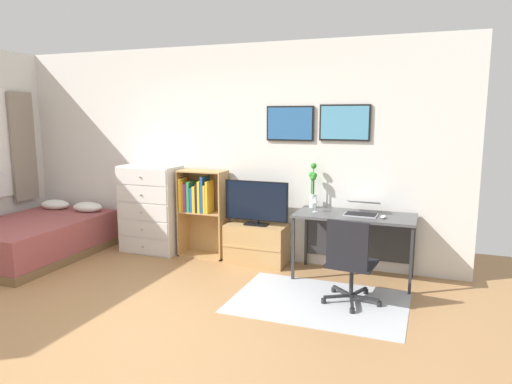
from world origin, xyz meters
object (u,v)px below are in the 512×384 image
(computer_mouse, at_px, (383,217))
(bamboo_vase, at_px, (313,187))
(bed, at_px, (36,238))
(television, at_px, (256,203))
(tv_stand, at_px, (257,244))
(dresser, at_px, (151,209))
(wine_glass, at_px, (315,200))
(bookshelf, at_px, (200,205))
(laptop, at_px, (362,209))
(desk, at_px, (356,224))
(office_chair, at_px, (350,260))

(computer_mouse, distance_m, bamboo_vase, 0.94)
(bed, distance_m, television, 2.94)
(tv_stand, xyz_separation_m, computer_mouse, (1.53, -0.20, 0.51))
(dresser, relative_size, wine_glass, 6.49)
(bed, xyz_separation_m, tv_stand, (2.79, 0.76, -0.00))
(tv_stand, bearing_deg, bamboo_vase, 9.54)
(bookshelf, bearing_deg, bed, -158.04)
(laptop, distance_m, computer_mouse, 0.29)
(computer_mouse, bearing_deg, bed, -172.67)
(bed, relative_size, desk, 1.49)
(desk, bearing_deg, bamboo_vase, 165.20)
(bed, relative_size, computer_mouse, 18.80)
(laptop, bearing_deg, bamboo_vase, 165.94)
(television, bearing_deg, laptop, -1.58)
(bed, distance_m, dresser, 1.52)
(television, height_order, bamboo_vase, bamboo_vase)
(dresser, bearing_deg, laptop, -0.87)
(dresser, distance_m, computer_mouse, 3.05)
(desk, relative_size, wine_glass, 7.30)
(computer_mouse, relative_size, wine_glass, 0.58)
(laptop, bearing_deg, office_chair, -87.23)
(television, bearing_deg, tv_stand, 90.00)
(dresser, xyz_separation_m, bookshelf, (0.71, 0.06, 0.10))
(desk, height_order, computer_mouse, computer_mouse)
(office_chair, distance_m, bamboo_vase, 1.30)
(television, bearing_deg, bamboo_vase, 11.38)
(television, height_order, laptop, television)
(bed, height_order, laptop, laptop)
(bookshelf, xyz_separation_m, tv_stand, (0.80, -0.05, -0.43))
(television, relative_size, desk, 0.62)
(bed, relative_size, laptop, 4.97)
(bookshelf, height_order, computer_mouse, bookshelf)
(laptop, bearing_deg, wine_glass, -169.57)
(television, height_order, office_chair, television)
(bed, bearing_deg, office_chair, -3.68)
(tv_stand, relative_size, wine_glass, 4.18)
(tv_stand, distance_m, computer_mouse, 1.62)
(dresser, bearing_deg, office_chair, -17.37)
(dresser, bearing_deg, television, -0.28)
(bamboo_vase, bearing_deg, computer_mouse, -20.21)
(office_chair, height_order, bamboo_vase, bamboo_vase)
(bed, bearing_deg, bamboo_vase, 12.32)
(bookshelf, xyz_separation_m, desk, (2.01, -0.07, -0.07))
(wine_glass, bearing_deg, computer_mouse, -4.79)
(television, distance_m, bamboo_vase, 0.72)
(computer_mouse, relative_size, bamboo_vase, 0.20)
(bed, distance_m, computer_mouse, 4.39)
(dresser, distance_m, office_chair, 2.95)
(laptop, bearing_deg, bed, -168.59)
(laptop, xyz_separation_m, bamboo_vase, (-0.61, 0.17, 0.19))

